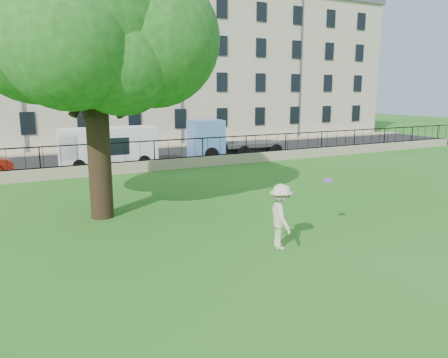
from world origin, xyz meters
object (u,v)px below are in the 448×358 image
frisbee (328,180)px  white_van (108,147)px  blue_truck (235,138)px  man (281,216)px  tree (87,20)px

frisbee → white_van: (-3.30, 15.71, -0.55)m
frisbee → blue_truck: (5.20, 15.53, -0.41)m
man → white_van: white_van is taller
frisbee → blue_truck: size_ratio=0.04×
frisbee → white_van: size_ratio=0.05×
white_van → blue_truck: size_ratio=0.89×
blue_truck → frisbee: bearing=-103.6°
white_van → blue_truck: 8.50m
man → white_van: 16.26m
man → blue_truck: size_ratio=0.30×
tree → blue_truck: size_ratio=1.63×
white_van → tree: bearing=-103.8°
tree → man: tree is taller
tree → white_van: 12.30m
blue_truck → man: bearing=-109.5°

